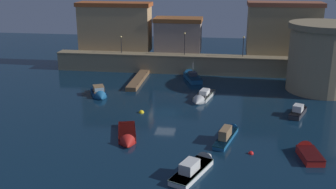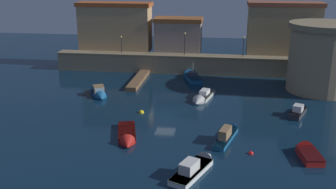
{
  "view_description": "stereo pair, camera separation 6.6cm",
  "coord_description": "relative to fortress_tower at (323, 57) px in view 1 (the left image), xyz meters",
  "views": [
    {
      "loc": [
        7.03,
        -46.91,
        17.72
      ],
      "look_at": [
        0.0,
        2.48,
        1.7
      ],
      "focal_mm": 42.75,
      "sensor_mm": 36.0,
      "label": 1
    },
    {
      "loc": [
        7.1,
        -46.91,
        17.72
      ],
      "look_at": [
        0.0,
        2.48,
        1.7
      ],
      "focal_mm": 42.75,
      "sensor_mm": 36.0,
      "label": 2
    }
  ],
  "objects": [
    {
      "name": "ground_plane",
      "position": [
        -21.42,
        -12.91,
        -5.1
      ],
      "size": [
        115.02,
        115.02,
        0.0
      ],
      "primitive_type": "plane",
      "color": "#0C2338"
    },
    {
      "name": "quay_wall",
      "position": [
        -21.42,
        7.51,
        -3.47
      ],
      "size": [
        44.48,
        2.79,
        3.22
      ],
      "color": "#9E8966",
      "rests_on": "ground"
    },
    {
      "name": "old_town_backdrop",
      "position": [
        -19.71,
        11.01,
        2.07
      ],
      "size": [
        42.6,
        4.98,
        9.05
      ],
      "color": "tan",
      "rests_on": "ground"
    },
    {
      "name": "fortress_tower",
      "position": [
        0.0,
        0.0,
        0.0
      ],
      "size": [
        10.59,
        10.59,
        10.07
      ],
      "color": "#9E8966",
      "rests_on": "ground"
    },
    {
      "name": "pier_dock",
      "position": [
        -27.85,
        0.81,
        -4.77
      ],
      "size": [
        1.62,
        10.92,
        0.7
      ],
      "color": "brown",
      "rests_on": "ground"
    },
    {
      "name": "quay_lamp_0",
      "position": [
        -32.23,
        7.51,
        0.16
      ],
      "size": [
        0.32,
        0.32,
        3.0
      ],
      "color": "black",
      "rests_on": "quay_wall"
    },
    {
      "name": "quay_lamp_1",
      "position": [
        -21.11,
        7.51,
        0.64
      ],
      "size": [
        0.32,
        0.32,
        3.84
      ],
      "color": "black",
      "rests_on": "quay_wall"
    },
    {
      "name": "quay_lamp_2",
      "position": [
        -11.22,
        7.51,
        0.4
      ],
      "size": [
        0.32,
        0.32,
        3.41
      ],
      "color": "black",
      "rests_on": "quay_wall"
    },
    {
      "name": "moored_boat_0",
      "position": [
        -16.39,
        -27.14,
        -4.67
      ],
      "size": [
        4.2,
        7.03,
        2.05
      ],
      "rotation": [
        0.0,
        0.0,
        1.18
      ],
      "color": "white",
      "rests_on": "ground"
    },
    {
      "name": "moored_boat_1",
      "position": [
        -5.85,
        -22.71,
        -4.72
      ],
      "size": [
        2.3,
        4.57,
        1.68
      ],
      "rotation": [
        0.0,
        0.0,
        1.7
      ],
      "color": "red",
      "rests_on": "ground"
    },
    {
      "name": "moored_boat_2",
      "position": [
        -17.14,
        -7.0,
        -4.73
      ],
      "size": [
        3.26,
        6.63,
        1.74
      ],
      "rotation": [
        0.0,
        0.0,
        -1.81
      ],
      "color": "silver",
      "rests_on": "ground"
    },
    {
      "name": "moored_boat_3",
      "position": [
        -31.77,
        -7.38,
        -4.66
      ],
      "size": [
        3.84,
        5.41,
        2.03
      ],
      "rotation": [
        0.0,
        0.0,
        -1.12
      ],
      "color": "#195689",
      "rests_on": "ground"
    },
    {
      "name": "moored_boat_4",
      "position": [
        -24.27,
        -21.47,
        -4.83
      ],
      "size": [
        3.44,
        6.92,
        1.75
      ],
      "rotation": [
        0.0,
        0.0,
        -1.32
      ],
      "color": "red",
      "rests_on": "ground"
    },
    {
      "name": "moored_boat_5",
      "position": [
        -19.58,
        3.86,
        -4.62
      ],
      "size": [
        3.94,
        6.88,
        3.44
      ],
      "rotation": [
        0.0,
        0.0,
        1.91
      ],
      "color": "#195689",
      "rests_on": "ground"
    },
    {
      "name": "moored_boat_6",
      "position": [
        -4.69,
        -10.74,
        -4.63
      ],
      "size": [
        3.15,
        5.25,
        1.71
      ],
      "rotation": [
        0.0,
        0.0,
        1.18
      ],
      "color": "#333338",
      "rests_on": "ground"
    },
    {
      "name": "moored_boat_7",
      "position": [
        -13.58,
        -19.42,
        -4.65
      ],
      "size": [
        3.08,
        7.31,
        1.87
      ],
      "rotation": [
        0.0,
        0.0,
        1.3
      ],
      "color": "#195689",
      "rests_on": "ground"
    },
    {
      "name": "mooring_buoy_0",
      "position": [
        -11.3,
        -23.07,
        -5.1
      ],
      "size": [
        0.54,
        0.54,
        0.54
      ],
      "primitive_type": "sphere",
      "color": "red",
      "rests_on": "ground"
    },
    {
      "name": "mooring_buoy_1",
      "position": [
        -24.45,
        -13.16,
        -5.1
      ],
      "size": [
        0.69,
        0.69,
        0.69
      ],
      "primitive_type": "sphere",
      "color": "yellow",
      "rests_on": "ground"
    }
  ]
}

